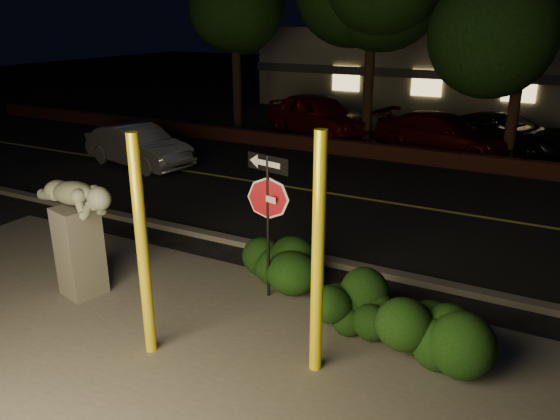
% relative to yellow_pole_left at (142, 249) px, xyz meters
% --- Properties ---
extents(ground, '(90.00, 90.00, 0.00)m').
position_rel_yellow_pole_left_xyz_m(ground, '(0.68, 10.98, -1.59)').
color(ground, black).
rests_on(ground, ground).
extents(patio, '(14.00, 6.00, 0.02)m').
position_rel_yellow_pole_left_xyz_m(patio, '(0.68, -0.02, -1.58)').
color(patio, '#4C4944').
rests_on(patio, ground).
extents(road, '(80.00, 8.00, 0.01)m').
position_rel_yellow_pole_left_xyz_m(road, '(0.68, 7.98, -1.58)').
color(road, black).
rests_on(road, ground).
extents(lane_marking, '(80.00, 0.12, 0.00)m').
position_rel_yellow_pole_left_xyz_m(lane_marking, '(0.68, 7.98, -1.57)').
color(lane_marking, '#B5B148').
rests_on(lane_marking, road).
extents(curb, '(80.00, 0.25, 0.12)m').
position_rel_yellow_pole_left_xyz_m(curb, '(0.68, 3.88, -1.53)').
color(curb, '#4C4944').
rests_on(curb, ground).
extents(brick_wall, '(40.00, 0.35, 0.50)m').
position_rel_yellow_pole_left_xyz_m(brick_wall, '(0.68, 12.28, -1.34)').
color(brick_wall, '#4E2319').
rests_on(brick_wall, ground).
extents(parking_lot, '(40.00, 12.00, 0.01)m').
position_rel_yellow_pole_left_xyz_m(parking_lot, '(0.68, 17.98, -1.58)').
color(parking_lot, black).
rests_on(parking_lot, ground).
extents(building, '(22.00, 10.20, 4.00)m').
position_rel_yellow_pole_left_xyz_m(building, '(0.68, 25.97, 0.41)').
color(building, '#6F6B59').
rests_on(building, ground).
extents(yellow_pole_left, '(0.16, 0.16, 3.18)m').
position_rel_yellow_pole_left_xyz_m(yellow_pole_left, '(0.00, 0.00, 0.00)').
color(yellow_pole_left, yellow).
rests_on(yellow_pole_left, ground).
extents(yellow_pole_right, '(0.17, 0.17, 3.30)m').
position_rel_yellow_pole_left_xyz_m(yellow_pole_right, '(2.25, 0.72, 0.06)').
color(yellow_pole_right, yellow).
rests_on(yellow_pole_right, ground).
extents(signpost, '(0.83, 0.21, 2.49)m').
position_rel_yellow_pole_left_xyz_m(signpost, '(0.70, 2.20, 0.18)').
color(signpost, black).
rests_on(signpost, ground).
extents(sculpture, '(1.97, 0.96, 2.11)m').
position_rel_yellow_pole_left_xyz_m(sculpture, '(-2.13, 0.79, -0.29)').
color(sculpture, '#4C4944').
rests_on(sculpture, ground).
extents(hedge_center, '(2.09, 1.13, 1.05)m').
position_rel_yellow_pole_left_xyz_m(hedge_center, '(0.70, 2.75, -1.07)').
color(hedge_center, black).
rests_on(hedge_center, ground).
extents(hedge_right, '(1.47, 0.79, 0.96)m').
position_rel_yellow_pole_left_xyz_m(hedge_right, '(2.32, 1.92, -1.11)').
color(hedge_right, black).
rests_on(hedge_right, ground).
extents(hedge_far_right, '(1.67, 1.27, 1.03)m').
position_rel_yellow_pole_left_xyz_m(hedge_far_right, '(3.71, 1.70, -1.08)').
color(hedge_far_right, black).
rests_on(hedge_far_right, ground).
extents(silver_sedan, '(4.16, 2.13, 1.31)m').
position_rel_yellow_pole_left_xyz_m(silver_sedan, '(-7.16, 7.82, -0.94)').
color(silver_sedan, '#AFAFB4').
rests_on(silver_sedan, ground).
extents(parked_car_red, '(5.28, 3.92, 1.67)m').
position_rel_yellow_pole_left_xyz_m(parked_car_red, '(-4.01, 14.69, -0.75)').
color(parked_car_red, '#680F0B').
rests_on(parked_car_red, ground).
extents(parked_car_darkred, '(5.05, 2.79, 1.38)m').
position_rel_yellow_pole_left_xyz_m(parked_car_darkred, '(0.99, 14.08, -0.90)').
color(parked_car_darkred, '#3B0907').
rests_on(parked_car_darkred, ground).
extents(parked_car_dark, '(5.28, 3.73, 1.34)m').
position_rel_yellow_pole_left_xyz_m(parked_car_dark, '(2.94, 15.25, -0.92)').
color(parked_car_dark, black).
rests_on(parked_car_dark, ground).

